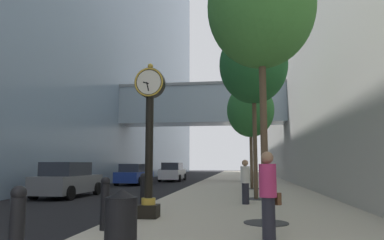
# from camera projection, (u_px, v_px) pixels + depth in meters

# --- Properties ---
(ground_plane) EXTENTS (110.00, 110.00, 0.00)m
(ground_plane) POSITION_uv_depth(u_px,v_px,m) (199.00, 183.00, 28.69)
(ground_plane) COLOR black
(ground_plane) RESTS_ON ground
(sidewalk_right) EXTENTS (7.17, 80.00, 0.14)m
(sidewalk_right) POSITION_uv_depth(u_px,v_px,m) (244.00, 181.00, 31.17)
(sidewalk_right) COLOR #BCB29E
(sidewalk_right) RESTS_ON ground
(building_block_right) EXTENTS (9.00, 80.00, 28.54)m
(building_block_right) POSITION_uv_depth(u_px,v_px,m) (333.00, 20.00, 31.79)
(building_block_right) COLOR #B7B2A8
(building_block_right) RESTS_ON ground
(street_clock) EXTENTS (0.84, 0.55, 4.29)m
(street_clock) POSITION_uv_depth(u_px,v_px,m) (149.00, 131.00, 9.93)
(street_clock) COLOR black
(street_clock) RESTS_ON sidewalk_right
(bollard_nearest) EXTENTS (0.21, 0.21, 1.16)m
(bollard_nearest) POSITION_uv_depth(u_px,v_px,m) (17.00, 227.00, 4.83)
(bollard_nearest) COLOR black
(bollard_nearest) RESTS_ON sidewalk_right
(bollard_second) EXTENTS (0.21, 0.21, 1.16)m
(bollard_second) POSITION_uv_depth(u_px,v_px,m) (105.00, 202.00, 7.94)
(bollard_second) COLOR black
(bollard_second) RESTS_ON sidewalk_right
(bollard_third) EXTENTS (0.21, 0.21, 1.16)m
(bollard_third) POSITION_uv_depth(u_px,v_px,m) (143.00, 191.00, 11.06)
(bollard_third) COLOR black
(bollard_third) RESTS_ON sidewalk_right
(street_tree_near) EXTENTS (2.83, 2.83, 7.20)m
(street_tree_near) POSITION_uv_depth(u_px,v_px,m) (261.00, 8.00, 9.45)
(street_tree_near) COLOR #333335
(street_tree_near) RESTS_ON sidewalk_right
(street_tree_mid_near) EXTENTS (2.93, 2.93, 7.38)m
(street_tree_mid_near) POSITION_uv_depth(u_px,v_px,m) (253.00, 65.00, 15.43)
(street_tree_mid_near) COLOR #333335
(street_tree_mid_near) RESTS_ON sidewalk_right
(street_tree_mid_far) EXTENTS (2.79, 2.79, 6.22)m
(street_tree_mid_far) POSITION_uv_depth(u_px,v_px,m) (250.00, 110.00, 21.27)
(street_tree_mid_far) COLOR #333335
(street_tree_mid_far) RESTS_ON sidewalk_right
(trash_bin) EXTENTS (0.53, 0.53, 1.05)m
(trash_bin) POSITION_uv_depth(u_px,v_px,m) (121.00, 221.00, 5.74)
(trash_bin) COLOR black
(trash_bin) RESTS_ON sidewalk_right
(pedestrian_walking) EXTENTS (0.51, 0.51, 1.70)m
(pedestrian_walking) POSITION_uv_depth(u_px,v_px,m) (268.00, 192.00, 7.02)
(pedestrian_walking) COLOR #23232D
(pedestrian_walking) RESTS_ON sidewalk_right
(pedestrian_by_clock) EXTENTS (0.48, 0.48, 1.60)m
(pedestrian_by_clock) POSITION_uv_depth(u_px,v_px,m) (245.00, 181.00, 12.98)
(pedestrian_by_clock) COLOR #23232D
(pedestrian_by_clock) RESTS_ON sidewalk_right
(car_grey_near) EXTENTS (2.03, 4.15, 1.66)m
(car_grey_near) POSITION_uv_depth(u_px,v_px,m) (68.00, 180.00, 17.09)
(car_grey_near) COLOR slate
(car_grey_near) RESTS_ON ground
(car_blue_mid) EXTENTS (2.01, 4.65, 1.57)m
(car_blue_mid) POSITION_uv_depth(u_px,v_px,m) (135.00, 174.00, 27.21)
(car_blue_mid) COLOR navy
(car_blue_mid) RESTS_ON ground
(car_white_far) EXTENTS (2.02, 4.71, 1.68)m
(car_white_far) POSITION_uv_depth(u_px,v_px,m) (173.00, 172.00, 32.73)
(car_white_far) COLOR silver
(car_white_far) RESTS_ON ground
(car_silver_trailing) EXTENTS (2.15, 4.72, 1.62)m
(car_silver_trailing) POSITION_uv_depth(u_px,v_px,m) (172.00, 171.00, 38.93)
(car_silver_trailing) COLOR #B7BABF
(car_silver_trailing) RESTS_ON ground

